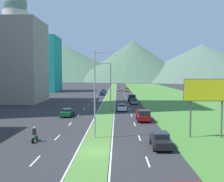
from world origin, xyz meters
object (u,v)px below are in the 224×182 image
(street_lamp_mid, at_px, (109,83))
(car_8, at_px, (104,91))
(car_3, at_px, (67,112))
(billboard_roadside, at_px, (207,93))
(pickup_truck_1, at_px, (132,98))
(motorcycle_rider, at_px, (35,135))
(pickup_truck_0, at_px, (143,115))
(car_1, at_px, (134,101))
(car_4, at_px, (102,93))
(car_0, at_px, (122,107))
(car_5, at_px, (119,89))
(car_7, at_px, (127,90))
(car_2, at_px, (161,140))
(street_lamp_near, at_px, (97,89))

(street_lamp_mid, distance_m, car_8, 50.09)
(car_3, bearing_deg, billboard_roadside, -127.54)
(pickup_truck_1, xyz_separation_m, motorcycle_rider, (-13.91, -44.91, -0.24))
(billboard_roadside, xyz_separation_m, car_8, (-16.63, 74.69, -4.80))
(billboard_roadside, xyz_separation_m, pickup_truck_0, (-6.52, 11.23, -4.59))
(car_1, height_order, car_4, car_4)
(street_lamp_mid, relative_size, billboard_roadside, 1.42)
(car_0, bearing_deg, car_3, -55.10)
(car_5, bearing_deg, car_4, -13.93)
(car_1, bearing_deg, car_7, 179.92)
(car_2, xyz_separation_m, car_8, (-10.39, 78.82, -0.04))
(car_3, height_order, pickup_truck_0, pickup_truck_0)
(car_2, bearing_deg, car_4, -171.28)
(street_lamp_mid, relative_size, motorcycle_rider, 5.17)
(billboard_roadside, height_order, car_5, billboard_roadside)
(billboard_roadside, relative_size, motorcycle_rider, 3.65)
(pickup_truck_0, bearing_deg, car_5, -177.52)
(billboard_roadside, height_order, car_3, billboard_roadside)
(street_lamp_mid, relative_size, car_0, 2.52)
(car_1, xyz_separation_m, car_3, (-13.64, -19.48, 0.04))
(street_lamp_near, relative_size, billboard_roadside, 1.45)
(street_lamp_mid, bearing_deg, car_2, -77.64)
(car_8, height_order, pickup_truck_1, pickup_truck_1)
(car_7, relative_size, pickup_truck_1, 0.77)
(car_4, bearing_deg, car_5, -13.93)
(car_5, bearing_deg, pickup_truck_1, 4.06)
(car_0, bearing_deg, billboard_roadside, 23.55)
(car_7, relative_size, car_8, 0.94)
(pickup_truck_0, xyz_separation_m, pickup_truck_1, (-0.07, 31.53, 0.00))
(car_0, distance_m, car_5, 66.68)
(car_5, bearing_deg, street_lamp_near, -2.21)
(car_2, distance_m, motorcycle_rider, 14.40)
(street_lamp_near, bearing_deg, car_3, 113.31)
(car_0, bearing_deg, car_1, 164.78)
(car_3, xyz_separation_m, car_7, (13.71, 68.56, -0.03))
(car_1, height_order, motorcycle_rider, motorcycle_rider)
(car_4, bearing_deg, car_8, 0.59)
(car_1, bearing_deg, car_0, -15.22)
(car_0, bearing_deg, car_2, 7.76)
(car_2, distance_m, pickup_truck_1, 46.89)
(car_1, relative_size, car_2, 0.92)
(car_4, bearing_deg, car_3, 175.54)
(motorcycle_rider, bearing_deg, car_7, -9.24)
(street_lamp_near, xyz_separation_m, car_0, (3.47, 23.03, -5.26))
(car_4, xyz_separation_m, car_5, (6.60, 26.60, -0.03))
(car_3, bearing_deg, street_lamp_mid, -38.50)
(car_1, xyz_separation_m, pickup_truck_0, (0.02, -23.76, 0.25))
(car_0, xyz_separation_m, car_5, (-0.01, 66.68, -0.05))
(car_4, bearing_deg, car_7, -25.20)
(billboard_roadside, height_order, car_0, billboard_roadside)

